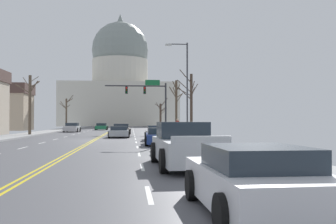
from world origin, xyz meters
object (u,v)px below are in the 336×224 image
at_px(sedan_oncoming_01, 102,127).
at_px(sedan_near_04, 176,141).
at_px(sedan_near_00, 121,129).
at_px(sedan_near_02, 157,133).
at_px(street_lamp_right, 185,82).
at_px(pickup_truck_near_05, 185,146).
at_px(sedan_oncoming_00, 72,128).
at_px(sedan_near_03, 160,137).
at_px(bicycle_parked, 192,135).
at_px(sedan_near_01, 119,132).
at_px(signal_gantry, 149,95).
at_px(sedan_near_06, 255,181).
at_px(pedestrian_00, 177,126).

bearing_deg(sedan_oncoming_01, sedan_near_04, -81.18).
bearing_deg(sedan_near_00, sedan_near_02, -75.52).
distance_m(street_lamp_right, sedan_near_02, 5.70).
relative_size(pickup_truck_near_05, sedan_oncoming_00, 1.26).
distance_m(street_lamp_right, sedan_oncoming_01, 34.40).
bearing_deg(sedan_near_02, sedan_near_03, -92.46).
xyz_separation_m(pickup_truck_near_05, bicycle_parked, (2.88, 16.70, -0.25)).
bearing_deg(sedan_near_01, pickup_truck_near_05, -82.61).
bearing_deg(pickup_truck_near_05, sedan_oncoming_01, 97.48).
bearing_deg(pickup_truck_near_05, sedan_near_04, 86.42).
bearing_deg(sedan_near_02, bicycle_parked, -35.53).
bearing_deg(sedan_near_00, sedan_near_01, -90.42).
relative_size(sedan_near_03, pickup_truck_near_05, 0.84).
relative_size(sedan_near_04, sedan_oncoming_01, 1.08).
xyz_separation_m(street_lamp_right, sedan_oncoming_00, (-13.19, 21.38, -4.56)).
bearing_deg(signal_gantry, pickup_truck_near_05, -90.49).
bearing_deg(sedan_near_04, sedan_near_01, 100.83).
relative_size(sedan_near_04, sedan_near_06, 1.09).
relative_size(sedan_oncoming_01, pedestrian_00, 2.52).
bearing_deg(sedan_near_02, sedan_near_06, -89.98).
distance_m(sedan_near_02, pedestrian_00, 6.49).
xyz_separation_m(signal_gantry, pedestrian_00, (2.38, -11.32, -3.85)).
bearing_deg(sedan_near_02, sedan_oncoming_00, 114.19).
relative_size(sedan_near_01, pickup_truck_near_05, 0.78).
height_order(sedan_near_04, sedan_oncoming_00, sedan_near_04).
bearing_deg(sedan_near_03, bicycle_parked, 56.29).
bearing_deg(street_lamp_right, signal_gantry, 99.63).
bearing_deg(street_lamp_right, sedan_near_01, 150.28).
relative_size(street_lamp_right, sedan_near_04, 1.86).
height_order(sedan_near_00, sedan_oncoming_00, sedan_oncoming_00).
bearing_deg(sedan_oncoming_01, sedan_near_02, -78.21).
bearing_deg(bicycle_parked, pedestrian_00, 91.40).
distance_m(sedan_near_01, sedan_near_03, 12.19).
xyz_separation_m(sedan_near_00, sedan_near_06, (3.34, -38.78, 0.00)).
relative_size(street_lamp_right, sedan_near_06, 2.02).
distance_m(sedan_oncoming_00, pedestrian_00, 21.82).
relative_size(signal_gantry, bicycle_parked, 4.47).
distance_m(sedan_near_03, sedan_near_04, 6.52).
distance_m(sedan_near_00, pedestrian_00, 9.01).
relative_size(sedan_near_00, sedan_oncoming_00, 0.96).
xyz_separation_m(sedan_near_03, pickup_truck_near_05, (0.02, -12.37, 0.18)).
height_order(signal_gantry, sedan_near_06, signal_gantry).
bearing_deg(sedan_near_02, pickup_truck_near_05, -90.78).
bearing_deg(pedestrian_00, pickup_truck_near_05, -96.24).
height_order(sedan_near_03, sedan_oncoming_00, sedan_oncoming_00).
height_order(signal_gantry, pickup_truck_near_05, signal_gantry).
bearing_deg(signal_gantry, sedan_near_04, -89.88).
relative_size(signal_gantry, sedan_near_00, 1.84).
bearing_deg(sedan_oncoming_01, pedestrian_00, -71.38).
height_order(signal_gantry, sedan_oncoming_00, signal_gantry).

